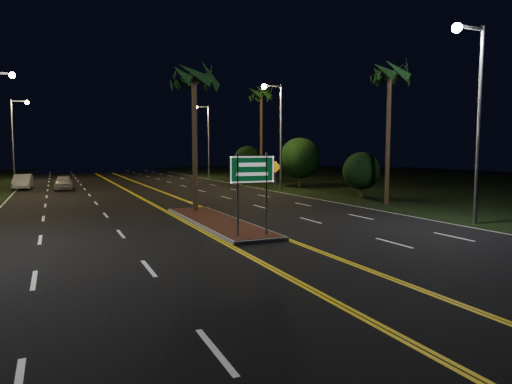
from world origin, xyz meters
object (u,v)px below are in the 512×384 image
palm_right_near (390,74)px  shrub_near (361,171)px  streetlight_right_mid (277,124)px  car_near (64,181)px  streetlight_left_far (16,130)px  highway_sign (252,177)px  shrub_far (248,160)px  streetlight_right_far (206,133)px  car_far (23,180)px  streetlight_right_near (474,101)px  palm_right_far (261,95)px  warning_sign (275,171)px  median_island (217,222)px  palm_median (194,77)px  shrub_mid (300,158)px

palm_right_near → shrub_near: 7.50m
streetlight_right_mid → car_near: bearing=154.7°
streetlight_left_far → streetlight_right_mid: (21.23, -22.00, 0.00)m
shrub_near → streetlight_right_mid: bearing=109.8°
highway_sign → streetlight_left_far: (-10.61, 41.20, 3.25)m
shrub_far → car_near: 20.95m
streetlight_right_far → car_far: bearing=-154.1°
streetlight_left_far → streetlight_right_far: 21.32m
streetlight_right_near → palm_right_far: 28.30m
shrub_far → warning_sign: bearing=-102.7°
highway_sign → palm_right_near: bearing=30.0°
median_island → car_near: size_ratio=2.27×
car_far → highway_sign: bearing=-69.2°
streetlight_right_mid → shrub_far: bearing=77.2°
car_near → streetlight_left_far: bearing=109.3°
car_far → warning_sign: 22.46m
streetlight_left_far → palm_median: streetlight_left_far is taller
palm_median → palm_right_far: (12.80, 19.50, 1.87)m
streetlight_right_far → palm_median: streetlight_right_far is taller
streetlight_right_near → streetlight_right_far: size_ratio=1.00×
palm_right_near → car_far: 32.16m
shrub_mid → streetlight_right_near: bearing=-98.8°
highway_sign → shrub_near: 17.55m
streetlight_right_mid → palm_right_far: bearing=74.7°
streetlight_left_far → highway_sign: bearing=-75.6°
streetlight_right_mid → palm_median: streetlight_right_mid is taller
warning_sign → shrub_near: bearing=-52.9°
shrub_far → car_far: bearing=-170.8°
median_island → palm_median: size_ratio=1.23×
car_near → car_far: 4.01m
palm_right_near → shrub_far: (1.30, 26.00, -5.88)m
median_island → shrub_far: (13.80, 29.00, 2.25)m
palm_median → palm_right_near: (12.50, -0.50, 0.94)m
streetlight_left_far → shrub_far: 25.90m
palm_median → streetlight_right_mid: bearing=47.3°
palm_right_far → shrub_near: (0.70, -16.00, -7.20)m
streetlight_right_mid → shrub_near: streetlight_right_mid is taller
median_island → shrub_mid: bearing=50.5°
highway_sign → car_far: highway_sign is taller
streetlight_left_far → warning_sign: bearing=-44.9°
shrub_mid → median_island: bearing=-129.5°
shrub_near → shrub_far: (0.30, 22.00, 0.39)m
shrub_mid → car_far: shrub_mid is taller
streetlight_right_mid → shrub_far: streetlight_right_mid is taller
streetlight_right_far → warning_sign: streetlight_right_far is taller
palm_right_far → shrub_near: palm_right_far is taller
streetlight_right_near → warning_sign: 21.05m
palm_right_near → highway_sign: bearing=-150.0°
median_island → car_near: bearing=105.1°
shrub_mid → car_near: shrub_mid is taller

